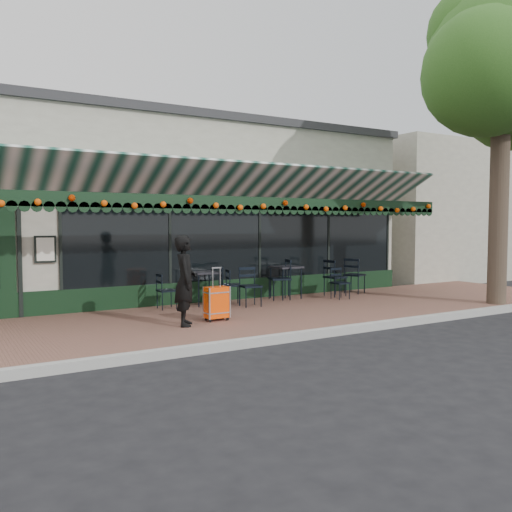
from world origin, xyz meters
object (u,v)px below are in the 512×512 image
cafe_table_b (204,275)px  chair_solo (167,291)px  suitcase (217,303)px  chair_a_right (335,277)px  chair_a_left (280,279)px  chair_b_right (231,285)px  chair_b_front (250,287)px  chair_a_extra (355,275)px  cafe_table_a (286,269)px  chair_b_left (220,288)px  chair_a_front (340,283)px  street_tree (506,74)px  woman (185,281)px

cafe_table_b → chair_solo: size_ratio=0.97×
suitcase → chair_a_right: size_ratio=1.07×
chair_a_right → chair_a_left: bearing=79.9°
chair_b_right → chair_b_front: same height
chair_a_left → chair_a_extra: bearing=107.0°
chair_a_left → chair_a_right: bearing=100.8°
chair_solo → chair_a_left: bearing=-90.0°
cafe_table_a → cafe_table_b: size_ratio=1.06×
chair_b_left → chair_b_front: (0.63, -0.27, 0.02)m
chair_a_right → chair_a_front: size_ratio=1.23×
chair_a_extra → chair_b_left: 4.21m
chair_a_right → chair_solo: 4.52m
chair_a_right → cafe_table_b: bearing=80.4°
chair_b_right → chair_a_left: bearing=-61.1°
chair_a_left → chair_b_right: chair_a_left is taller
chair_a_extra → street_tree: 6.03m
woman → chair_b_left: bearing=-19.6°
chair_solo → chair_b_front: bearing=-108.3°
chair_a_extra → chair_b_right: 3.84m
chair_a_front → street_tree: (2.95, -2.36, 4.95)m
chair_a_extra → street_tree: bearing=-171.7°
chair_a_extra → street_tree: (1.88, -3.03, 4.86)m
chair_a_extra → chair_b_right: bearing=68.2°
chair_solo → street_tree: (7.21, -3.10, 4.94)m
woman → chair_b_front: size_ratio=1.85×
chair_a_front → chair_b_left: chair_b_left is taller
chair_a_extra → cafe_table_a: bearing=63.9°
chair_a_extra → woman: bearing=84.9°
chair_solo → chair_a_front: bearing=-98.8°
cafe_table_a → chair_solo: cafe_table_a is taller
woman → chair_solo: (0.43, 1.99, -0.43)m
chair_a_front → woman: bearing=-165.2°
chair_a_front → chair_b_right: 2.83m
cafe_table_a → chair_solo: size_ratio=1.02×
cafe_table_a → chair_a_extra: bearing=-2.5°
chair_a_left → chair_solo: chair_a_left is taller
chair_a_right → chair_b_left: bearing=88.3°
woman → suitcase: bearing=-53.7°
woman → chair_a_front: woman is taller
woman → street_tree: 8.94m
chair_a_right → chair_b_left: size_ratio=1.13×
chair_a_left → street_tree: 7.15m
chair_a_right → chair_a_extra: chair_a_extra is taller
woman → chair_a_extra: size_ratio=1.72×
chair_b_left → street_tree: (6.08, -2.75, 4.91)m
chair_b_front → cafe_table_a: bearing=32.1°
suitcase → chair_a_front: (3.97, 1.09, 0.05)m
cafe_table_b → street_tree: 8.43m
cafe_table_a → street_tree: (4.05, -3.13, 4.61)m
chair_a_left → chair_b_front: chair_a_left is taller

